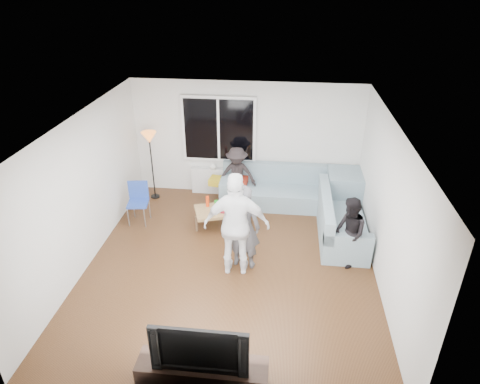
# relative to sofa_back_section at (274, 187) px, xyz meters

# --- Properties ---
(floor) EXTENTS (5.00, 5.50, 0.04)m
(floor) POSITION_rel_sofa_back_section_xyz_m (-0.65, -2.27, -0.45)
(floor) COLOR #56351C
(floor) RESTS_ON ground
(ceiling) EXTENTS (5.00, 5.50, 0.04)m
(ceiling) POSITION_rel_sofa_back_section_xyz_m (-0.65, -2.27, 2.20)
(ceiling) COLOR white
(ceiling) RESTS_ON ground
(wall_back) EXTENTS (5.00, 0.04, 2.60)m
(wall_back) POSITION_rel_sofa_back_section_xyz_m (-0.65, 0.50, 0.88)
(wall_back) COLOR silver
(wall_back) RESTS_ON ground
(wall_front) EXTENTS (5.00, 0.04, 2.60)m
(wall_front) POSITION_rel_sofa_back_section_xyz_m (-0.65, -5.04, 0.88)
(wall_front) COLOR silver
(wall_front) RESTS_ON ground
(wall_left) EXTENTS (0.04, 5.50, 2.60)m
(wall_left) POSITION_rel_sofa_back_section_xyz_m (-3.17, -2.27, 0.88)
(wall_left) COLOR silver
(wall_left) RESTS_ON ground
(wall_right) EXTENTS (0.04, 5.50, 2.60)m
(wall_right) POSITION_rel_sofa_back_section_xyz_m (1.87, -2.27, 0.88)
(wall_right) COLOR silver
(wall_right) RESTS_ON ground
(window_frame) EXTENTS (1.62, 0.06, 1.47)m
(window_frame) POSITION_rel_sofa_back_section_xyz_m (-1.25, 0.42, 1.12)
(window_frame) COLOR white
(window_frame) RESTS_ON wall_back
(window_glass) EXTENTS (1.50, 0.02, 1.35)m
(window_glass) POSITION_rel_sofa_back_section_xyz_m (-1.25, 0.38, 1.12)
(window_glass) COLOR black
(window_glass) RESTS_ON window_frame
(window_mullion) EXTENTS (0.05, 0.03, 1.35)m
(window_mullion) POSITION_rel_sofa_back_section_xyz_m (-1.25, 0.37, 1.12)
(window_mullion) COLOR white
(window_mullion) RESTS_ON window_frame
(radiator) EXTENTS (1.30, 0.12, 0.62)m
(radiator) POSITION_rel_sofa_back_section_xyz_m (-1.25, 0.38, -0.11)
(radiator) COLOR silver
(radiator) RESTS_ON floor
(potted_plant) EXTENTS (0.19, 0.15, 0.33)m
(potted_plant) POSITION_rel_sofa_back_section_xyz_m (-0.90, 0.35, 0.36)
(potted_plant) COLOR #326C2B
(potted_plant) RESTS_ON radiator
(vase) EXTENTS (0.18, 0.18, 0.17)m
(vase) POSITION_rel_sofa_back_section_xyz_m (-1.40, 0.35, 0.28)
(vase) COLOR silver
(vase) RESTS_ON radiator
(sofa_back_section) EXTENTS (2.30, 0.85, 0.85)m
(sofa_back_section) POSITION_rel_sofa_back_section_xyz_m (0.00, 0.00, 0.00)
(sofa_back_section) COLOR gray
(sofa_back_section) RESTS_ON floor
(sofa_right_section) EXTENTS (2.00, 0.85, 0.85)m
(sofa_right_section) POSITION_rel_sofa_back_section_xyz_m (1.37, -1.10, 0.00)
(sofa_right_section) COLOR gray
(sofa_right_section) RESTS_ON floor
(sofa_corner) EXTENTS (0.85, 0.85, 0.85)m
(sofa_corner) POSITION_rel_sofa_back_section_xyz_m (1.56, 0.00, 0.00)
(sofa_corner) COLOR gray
(sofa_corner) RESTS_ON floor
(cushion_yellow) EXTENTS (0.42, 0.37, 0.14)m
(cushion_yellow) POSITION_rel_sofa_back_section_xyz_m (-1.22, -0.02, 0.09)
(cushion_yellow) COLOR gold
(cushion_yellow) RESTS_ON sofa_back_section
(cushion_red) EXTENTS (0.38, 0.32, 0.13)m
(cushion_red) POSITION_rel_sofa_back_section_xyz_m (-0.76, 0.06, 0.09)
(cushion_red) COLOR maroon
(cushion_red) RESTS_ON sofa_back_section
(coffee_table) EXTENTS (1.24, 0.93, 0.40)m
(coffee_table) POSITION_rel_sofa_back_section_xyz_m (-0.97, -1.02, -0.22)
(coffee_table) COLOR #A68050
(coffee_table) RESTS_ON floor
(pitcher) EXTENTS (0.17, 0.17, 0.17)m
(pitcher) POSITION_rel_sofa_back_section_xyz_m (-0.94, -1.12, 0.06)
(pitcher) COLOR maroon
(pitcher) RESTS_ON coffee_table
(side_chair) EXTENTS (0.45, 0.45, 0.86)m
(side_chair) POSITION_rel_sofa_back_section_xyz_m (-2.70, -1.07, 0.01)
(side_chair) COLOR #2543A0
(side_chair) RESTS_ON floor
(floor_lamp) EXTENTS (0.32, 0.32, 1.56)m
(floor_lamp) POSITION_rel_sofa_back_section_xyz_m (-2.70, 0.02, 0.36)
(floor_lamp) COLOR orange
(floor_lamp) RESTS_ON floor
(player_left) EXTENTS (0.63, 0.46, 1.57)m
(player_left) POSITION_rel_sofa_back_section_xyz_m (-0.43, -2.23, 0.36)
(player_left) COLOR #49494E
(player_left) RESTS_ON floor
(player_right) EXTENTS (1.11, 0.51, 1.85)m
(player_right) POSITION_rel_sofa_back_section_xyz_m (-0.53, -2.41, 0.50)
(player_right) COLOR white
(player_right) RESTS_ON floor
(spectator_right) EXTENTS (0.59, 0.71, 1.29)m
(spectator_right) POSITION_rel_sofa_back_section_xyz_m (1.37, -2.00, 0.22)
(spectator_right) COLOR black
(spectator_right) RESTS_ON floor
(spectator_back) EXTENTS (0.86, 0.53, 1.30)m
(spectator_back) POSITION_rel_sofa_back_section_xyz_m (-0.82, 0.03, 0.22)
(spectator_back) COLOR black
(spectator_back) RESTS_ON floor
(tv_console) EXTENTS (1.60, 0.40, 0.44)m
(tv_console) POSITION_rel_sofa_back_section_xyz_m (-0.66, -4.77, -0.20)
(tv_console) COLOR black
(tv_console) RESTS_ON floor
(television) EXTENTS (1.16, 0.15, 0.67)m
(television) POSITION_rel_sofa_back_section_xyz_m (-0.66, -4.77, 0.35)
(television) COLOR black
(television) RESTS_ON tv_console
(bottle_b) EXTENTS (0.08, 0.08, 0.24)m
(bottle_b) POSITION_rel_sofa_back_section_xyz_m (-1.08, -1.14, 0.10)
(bottle_b) COLOR #1B991E
(bottle_b) RESTS_ON coffee_table
(bottle_e) EXTENTS (0.07, 0.07, 0.22)m
(bottle_e) POSITION_rel_sofa_back_section_xyz_m (-0.62, -0.94, 0.08)
(bottle_e) COLOR black
(bottle_e) RESTS_ON coffee_table
(bottle_c) EXTENTS (0.07, 0.07, 0.17)m
(bottle_c) POSITION_rel_sofa_back_section_xyz_m (-0.95, -0.87, 0.06)
(bottle_c) COLOR black
(bottle_c) RESTS_ON coffee_table
(bottle_d) EXTENTS (0.07, 0.07, 0.24)m
(bottle_d) POSITION_rel_sofa_back_section_xyz_m (-0.72, -1.10, 0.10)
(bottle_d) COLOR orange
(bottle_d) RESTS_ON coffee_table
(bottle_a) EXTENTS (0.07, 0.07, 0.22)m
(bottle_a) POSITION_rel_sofa_back_section_xyz_m (-1.29, -0.95, 0.09)
(bottle_a) COLOR #EC3A0D
(bottle_a) RESTS_ON coffee_table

